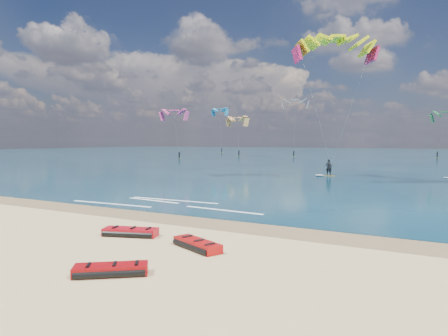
# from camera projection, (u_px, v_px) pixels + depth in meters

# --- Properties ---
(ground) EXTENTS (320.00, 320.00, 0.00)m
(ground) POSITION_uv_depth(u_px,v_px,m) (308.00, 170.00, 54.69)
(ground) COLOR tan
(ground) RESTS_ON ground
(wet_sand_strip) EXTENTS (320.00, 2.40, 0.01)m
(wet_sand_strip) POSITION_uv_depth(u_px,v_px,m) (117.00, 213.00, 22.15)
(wet_sand_strip) COLOR brown
(wet_sand_strip) RESTS_ON ground
(sea) EXTENTS (320.00, 200.00, 0.04)m
(sea) POSITION_uv_depth(u_px,v_px,m) (374.00, 155.00, 110.97)
(sea) COLOR #0B2A3C
(sea) RESTS_ON ground
(packed_kite_left) EXTENTS (2.69, 1.78, 0.39)m
(packed_kite_left) POSITION_uv_depth(u_px,v_px,m) (131.00, 236.00, 16.75)
(packed_kite_left) COLOR #B90916
(packed_kite_left) RESTS_ON ground
(packed_kite_mid) EXTENTS (2.62, 1.89, 0.37)m
(packed_kite_mid) POSITION_uv_depth(u_px,v_px,m) (197.00, 249.00, 14.77)
(packed_kite_mid) COLOR #B50C0C
(packed_kite_mid) RESTS_ON ground
(packed_kite_right) EXTENTS (2.48, 2.20, 0.37)m
(packed_kite_right) POSITION_uv_depth(u_px,v_px,m) (111.00, 275.00, 11.89)
(packed_kite_right) COLOR #98060A
(packed_kite_right) RESTS_ON ground
(kitesurfer_main) EXTENTS (8.63, 10.03, 14.99)m
(kitesurfer_main) POSITION_uv_depth(u_px,v_px,m) (332.00, 103.00, 40.47)
(kitesurfer_main) COLOR yellow
(kitesurfer_main) RESTS_ON sea
(shoreline_foam) EXTENTS (12.91, 3.62, 0.01)m
(shoreline_foam) POSITION_uv_depth(u_px,v_px,m) (163.00, 203.00, 25.19)
(shoreline_foam) COLOR white
(shoreline_foam) RESTS_ON ground
(distant_kites) EXTENTS (94.36, 45.21, 14.15)m
(distant_kites) POSITION_uv_depth(u_px,v_px,m) (332.00, 133.00, 93.82)
(distant_kites) COLOR #2D7C3F
(distant_kites) RESTS_ON ground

